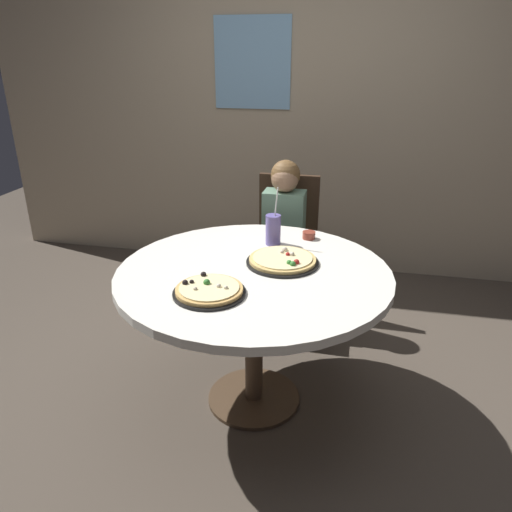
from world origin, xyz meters
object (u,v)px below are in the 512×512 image
(pizza_veggie, at_px, (209,290))
(pizza_cheese, at_px, (283,260))
(sauce_bowl, at_px, (309,235))
(chair_wooden, at_px, (286,239))
(soda_cup, at_px, (273,230))
(diner_child, at_px, (281,256))
(dining_table, at_px, (254,287))

(pizza_veggie, xyz_separation_m, pizza_cheese, (0.25, 0.38, 0.00))
(pizza_veggie, distance_m, sauce_bowl, 0.82)
(chair_wooden, xyz_separation_m, soda_cup, (0.03, -0.65, 0.30))
(diner_child, height_order, pizza_veggie, diner_child)
(dining_table, distance_m, pizza_veggie, 0.32)
(dining_table, height_order, soda_cup, soda_cup)
(pizza_cheese, bearing_deg, chair_wooden, 97.57)
(sauce_bowl, bearing_deg, dining_table, -113.72)
(diner_child, xyz_separation_m, pizza_veggie, (-0.13, -1.09, 0.28))
(dining_table, height_order, pizza_veggie, pizza_veggie)
(dining_table, xyz_separation_m, diner_child, (-0.00, 0.82, -0.18))
(chair_wooden, xyz_separation_m, diner_child, (-0.00, -0.18, -0.05))
(pizza_cheese, bearing_deg, soda_cup, 110.87)
(soda_cup, relative_size, sauce_bowl, 4.40)
(pizza_cheese, bearing_deg, sauce_bowl, 76.88)
(diner_child, relative_size, pizza_cheese, 3.09)
(diner_child, height_order, sauce_bowl, diner_child)
(pizza_cheese, height_order, soda_cup, soda_cup)
(diner_child, xyz_separation_m, sauce_bowl, (0.21, -0.35, 0.29))
(diner_child, relative_size, pizza_veggie, 3.49)
(pizza_cheese, height_order, sauce_bowl, pizza_cheese)
(soda_cup, bearing_deg, diner_child, 93.49)
(chair_wooden, bearing_deg, dining_table, -90.06)
(chair_wooden, xyz_separation_m, pizza_cheese, (0.12, -0.90, 0.24))
(pizza_veggie, relative_size, pizza_cheese, 0.88)
(sauce_bowl, bearing_deg, chair_wooden, 110.95)
(dining_table, bearing_deg, diner_child, 90.06)
(dining_table, xyz_separation_m, pizza_cheese, (0.12, 0.10, 0.11))
(chair_wooden, bearing_deg, sauce_bowl, -69.05)
(pizza_veggie, bearing_deg, dining_table, 64.76)
(soda_cup, xyz_separation_m, sauce_bowl, (0.18, 0.12, -0.06))
(diner_child, bearing_deg, chair_wooden, 89.40)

